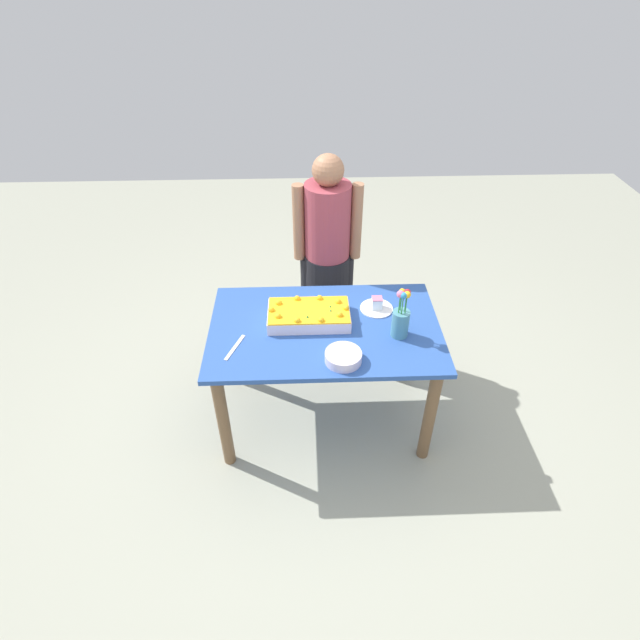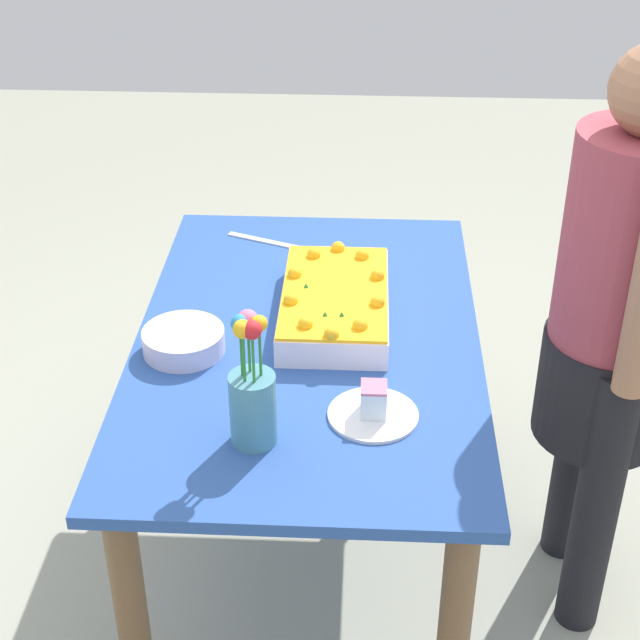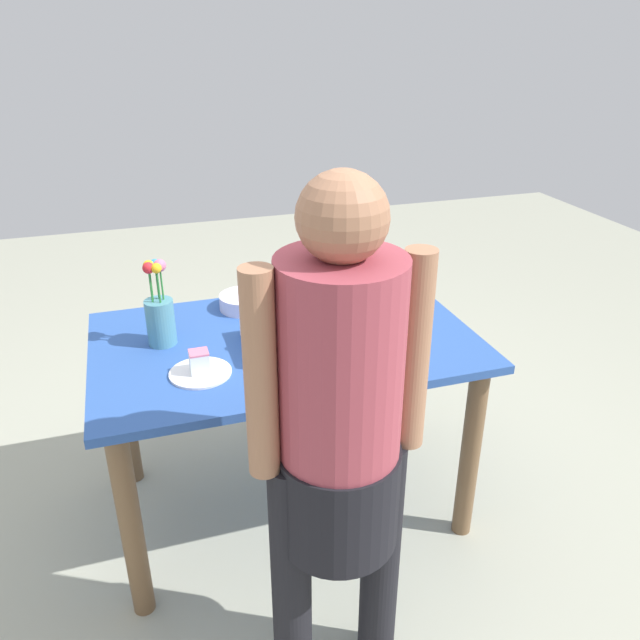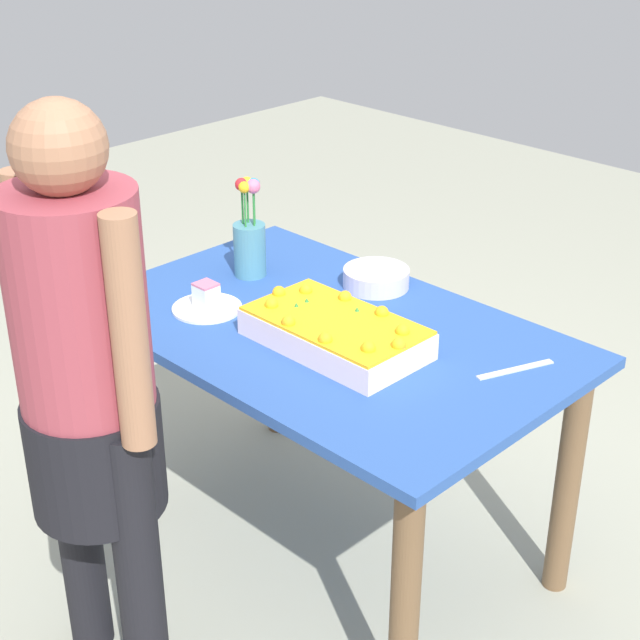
{
  "view_description": "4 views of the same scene",
  "coord_description": "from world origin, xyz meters",
  "px_view_note": "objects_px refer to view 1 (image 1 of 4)",
  "views": [
    {
      "loc": [
        0.11,
        2.22,
        2.54
      ],
      "look_at": [
        0.03,
        -0.04,
        0.77
      ],
      "focal_mm": 28.0,
      "sensor_mm": 36.0,
      "label": 1
    },
    {
      "loc": [
        -2.01,
        -0.13,
        2.03
      ],
      "look_at": [
        -0.0,
        -0.03,
        0.79
      ],
      "focal_mm": 55.0,
      "sensor_mm": 36.0,
      "label": 2
    },
    {
      "loc": [
        -0.47,
        -1.9,
        1.76
      ],
      "look_at": [
        0.11,
        -0.07,
        0.83
      ],
      "focal_mm": 35.0,
      "sensor_mm": 36.0,
      "label": 3
    },
    {
      "loc": [
        1.65,
        -1.69,
        1.95
      ],
      "look_at": [
        0.04,
        -0.07,
        0.81
      ],
      "focal_mm": 55.0,
      "sensor_mm": 36.0,
      "label": 4
    }
  ],
  "objects_px": {
    "cake_knife": "(235,347)",
    "flower_vase": "(401,319)",
    "sheet_cake": "(309,315)",
    "person_standing": "(327,248)",
    "serving_plate_with_slice": "(377,306)",
    "fruit_bowl": "(343,357)"
  },
  "relations": [
    {
      "from": "person_standing",
      "to": "flower_vase",
      "type": "bearing_deg",
      "value": 24.38
    },
    {
      "from": "sheet_cake",
      "to": "fruit_bowl",
      "type": "relative_size",
      "value": 2.42
    },
    {
      "from": "sheet_cake",
      "to": "person_standing",
      "type": "height_order",
      "value": "person_standing"
    },
    {
      "from": "sheet_cake",
      "to": "fruit_bowl",
      "type": "height_order",
      "value": "sheet_cake"
    },
    {
      "from": "serving_plate_with_slice",
      "to": "flower_vase",
      "type": "distance_m",
      "value": 0.28
    },
    {
      "from": "cake_knife",
      "to": "serving_plate_with_slice",
      "type": "bearing_deg",
      "value": -46.93
    },
    {
      "from": "sheet_cake",
      "to": "serving_plate_with_slice",
      "type": "distance_m",
      "value": 0.42
    },
    {
      "from": "serving_plate_with_slice",
      "to": "person_standing",
      "type": "bearing_deg",
      "value": -64.17
    },
    {
      "from": "sheet_cake",
      "to": "person_standing",
      "type": "xyz_separation_m",
      "value": [
        -0.14,
        -0.66,
        0.06
      ]
    },
    {
      "from": "cake_knife",
      "to": "flower_vase",
      "type": "distance_m",
      "value": 0.92
    },
    {
      "from": "fruit_bowl",
      "to": "cake_knife",
      "type": "bearing_deg",
      "value": -12.36
    },
    {
      "from": "sheet_cake",
      "to": "serving_plate_with_slice",
      "type": "relative_size",
      "value": 2.39
    },
    {
      "from": "serving_plate_with_slice",
      "to": "fruit_bowl",
      "type": "distance_m",
      "value": 0.51
    },
    {
      "from": "person_standing",
      "to": "sheet_cake",
      "type": "bearing_deg",
      "value": -11.86
    },
    {
      "from": "cake_knife",
      "to": "person_standing",
      "type": "xyz_separation_m",
      "value": [
        -0.55,
        -0.88,
        0.1
      ]
    },
    {
      "from": "serving_plate_with_slice",
      "to": "flower_vase",
      "type": "xyz_separation_m",
      "value": [
        -0.09,
        0.25,
        0.09
      ]
    },
    {
      "from": "cake_knife",
      "to": "fruit_bowl",
      "type": "height_order",
      "value": "fruit_bowl"
    },
    {
      "from": "serving_plate_with_slice",
      "to": "flower_vase",
      "type": "height_order",
      "value": "flower_vase"
    },
    {
      "from": "person_standing",
      "to": "serving_plate_with_slice",
      "type": "bearing_deg",
      "value": 25.83
    },
    {
      "from": "serving_plate_with_slice",
      "to": "fruit_bowl",
      "type": "bearing_deg",
      "value": 62.57
    },
    {
      "from": "serving_plate_with_slice",
      "to": "person_standing",
      "type": "height_order",
      "value": "person_standing"
    },
    {
      "from": "fruit_bowl",
      "to": "person_standing",
      "type": "height_order",
      "value": "person_standing"
    }
  ]
}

